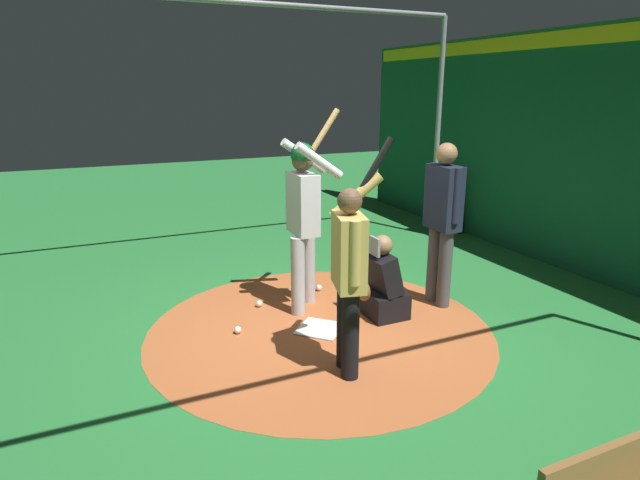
{
  "coord_description": "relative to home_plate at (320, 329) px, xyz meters",
  "views": [
    {
      "loc": [
        2.01,
        4.42,
        2.37
      ],
      "look_at": [
        0.0,
        0.0,
        0.95
      ],
      "focal_mm": 29.45,
      "sensor_mm": 36.0,
      "label": 1
    }
  ],
  "objects": [
    {
      "name": "back_wall",
      "position": [
        -3.85,
        0.0,
        1.56
      ],
      "size": [
        0.23,
        10.5,
        3.12
      ],
      "color": "#145133",
      "rests_on": "ground"
    },
    {
      "name": "bat_rack",
      "position": [
        -3.61,
        -2.42,
        0.48
      ],
      "size": [
        0.82,
        0.21,
        1.05
      ],
      "color": "olive",
      "rests_on": "ground"
    },
    {
      "name": "batter",
      "position": [
        -0.08,
        -0.59,
        1.11
      ],
      "size": [
        0.68,
        0.49,
        2.16
      ],
      "color": "#BCBCC0",
      "rests_on": "ground"
    },
    {
      "name": "baseball_0",
      "position": [
        -0.42,
        -0.96,
        0.03
      ],
      "size": [
        0.07,
        0.07,
        0.07
      ],
      "primitive_type": "sphere",
      "color": "white",
      "rests_on": "dirt_circle"
    },
    {
      "name": "home_plate",
      "position": [
        0.0,
        0.0,
        0.0
      ],
      "size": [
        0.59,
        0.59,
        0.01
      ],
      "primitive_type": "cube",
      "rotation": [
        0.0,
        0.0,
        0.79
      ],
      "color": "white",
      "rests_on": "dirt_circle"
    },
    {
      "name": "catcher",
      "position": [
        -0.72,
        -0.0,
        0.34
      ],
      "size": [
        0.58,
        0.4,
        0.91
      ],
      "color": "black",
      "rests_on": "ground"
    },
    {
      "name": "baseball_1",
      "position": [
        0.39,
        -0.8,
        0.03
      ],
      "size": [
        0.07,
        0.07,
        0.07
      ],
      "primitive_type": "sphere",
      "color": "white",
      "rests_on": "dirt_circle"
    },
    {
      "name": "cage_frame",
      "position": [
        0.0,
        0.0,
        2.39
      ],
      "size": [
        6.41,
        5.02,
        3.43
      ],
      "color": "gray",
      "rests_on": "ground"
    },
    {
      "name": "ground_plane",
      "position": [
        0.0,
        0.0,
        -0.01
      ],
      "size": [
        26.5,
        26.5,
        0.0
      ],
      "primitive_type": "plane",
      "color": "#287A38"
    },
    {
      "name": "visitor",
      "position": [
        0.11,
        0.83,
        0.92
      ],
      "size": [
        0.62,
        0.51,
        1.99
      ],
      "rotation": [
        0.0,
        0.0,
        -0.27
      ],
      "color": "black",
      "rests_on": "ground"
    },
    {
      "name": "dirt_circle",
      "position": [
        0.0,
        0.0,
        -0.01
      ],
      "size": [
        3.48,
        3.48,
        0.01
      ],
      "primitive_type": "cylinder",
      "color": "#B76033",
      "rests_on": "ground"
    },
    {
      "name": "umpire",
      "position": [
        -1.5,
        -0.08,
        1.01
      ],
      "size": [
        0.23,
        0.49,
        1.81
      ],
      "color": "#4C4C51",
      "rests_on": "ground"
    },
    {
      "name": "baseball_2",
      "position": [
        0.79,
        -0.25,
        0.03
      ],
      "size": [
        0.07,
        0.07,
        0.07
      ],
      "primitive_type": "sphere",
      "color": "white",
      "rests_on": "dirt_circle"
    }
  ]
}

